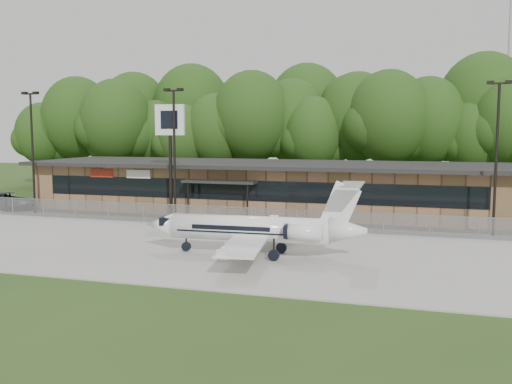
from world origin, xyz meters
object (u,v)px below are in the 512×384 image
(business_jet, at_px, (258,230))
(pole_sign, at_px, (170,132))
(suv, at_px, (8,201))
(terminal, at_px, (264,186))

(business_jet, height_order, pole_sign, pole_sign)
(suv, height_order, pole_sign, pole_sign)
(business_jet, height_order, suv, business_jet)
(business_jet, distance_m, pole_sign, 15.79)
(terminal, xyz_separation_m, pole_sign, (-5.49, -7.15, 4.73))
(business_jet, relative_size, pole_sign, 1.41)
(suv, bearing_deg, terminal, -59.94)
(business_jet, relative_size, suv, 2.30)
(suv, distance_m, pole_sign, 17.66)
(suv, xyz_separation_m, pole_sign, (16.51, -1.21, 6.14))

